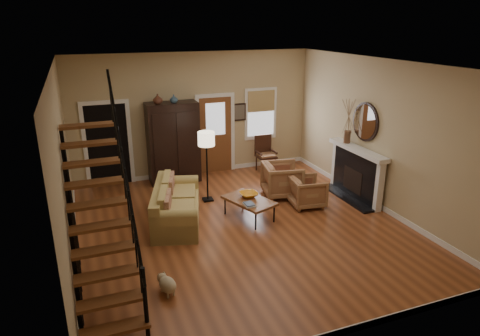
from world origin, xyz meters
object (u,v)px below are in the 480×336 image
object	(u,v)px
coffee_table	(249,209)
armchair_right	(282,180)
armoire	(173,143)
floor_lamp	(207,167)
side_chair	(266,154)
armchair_left	(307,192)
sofa	(177,204)

from	to	relation	value
coffee_table	armchair_right	distance (m)	1.52
armoire	floor_lamp	size ratio (longest dim) A/B	1.25
armoire	side_chair	world-z (taller)	armoire
floor_lamp	side_chair	xyz separation A→B (m)	(2.12, 1.37, -0.33)
armchair_left	side_chair	world-z (taller)	side_chair
armoire	side_chair	bearing A→B (deg)	-4.48
coffee_table	armchair_left	world-z (taller)	armchair_left
sofa	floor_lamp	distance (m)	1.33
armoire	sofa	size ratio (longest dim) A/B	1.00
armchair_right	side_chair	bearing A→B (deg)	-0.13
floor_lamp	sofa	bearing A→B (deg)	-137.98
armchair_right	armchair_left	bearing A→B (deg)	-149.53
armoire	armchair_right	bearing A→B (deg)	-41.02
floor_lamp	armchair_right	bearing A→B (deg)	-11.29
sofa	side_chair	world-z (taller)	side_chair
armoire	armchair_right	xyz separation A→B (m)	(2.21, -1.92, -0.64)
armoire	side_chair	xyz separation A→B (m)	(2.55, -0.20, -0.54)
sofa	armchair_right	distance (m)	2.75
armchair_left	floor_lamp	world-z (taller)	floor_lamp
armchair_left	armoire	bearing A→B (deg)	50.12
sofa	floor_lamp	world-z (taller)	floor_lamp
coffee_table	armoire	bearing A→B (deg)	109.37
armoire	armchair_left	size ratio (longest dim) A/B	2.78
armoire	armchair_right	size ratio (longest dim) A/B	2.35
armchair_right	floor_lamp	world-z (taller)	floor_lamp
sofa	coffee_table	world-z (taller)	sofa
armoire	sofa	distance (m)	2.54
armchair_left	floor_lamp	size ratio (longest dim) A/B	0.45
armoire	armchair_left	bearing A→B (deg)	-47.22
armchair_left	sofa	bearing A→B (deg)	92.16
sofa	armoire	bearing A→B (deg)	94.39
armchair_left	armchair_right	bearing A→B (deg)	26.77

